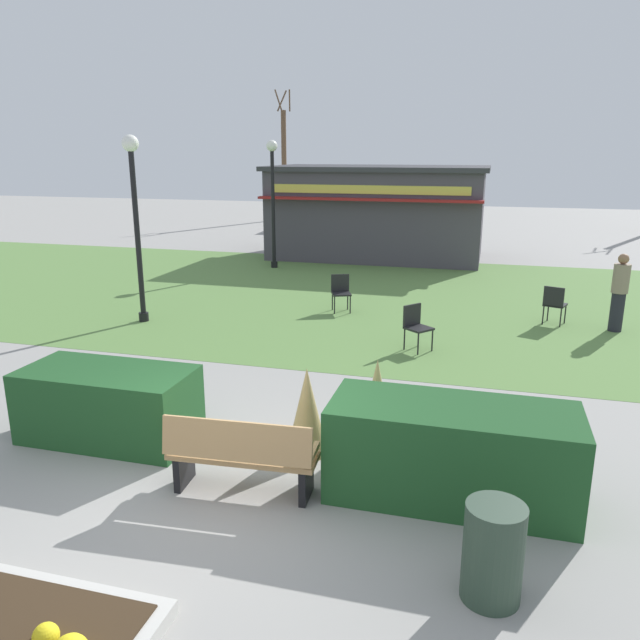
# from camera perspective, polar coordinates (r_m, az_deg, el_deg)

# --- Properties ---
(ground_plane) EXTENTS (80.00, 80.00, 0.00)m
(ground_plane) POSITION_cam_1_polar(r_m,az_deg,el_deg) (7.28, -9.58, -16.07)
(ground_plane) COLOR #999691
(lawn_patch) EXTENTS (36.00, 12.00, 0.01)m
(lawn_patch) POSITION_cam_1_polar(r_m,az_deg,el_deg) (16.53, 5.40, 2.12)
(lawn_patch) COLOR #5B8442
(lawn_patch) RESTS_ON ground_plane
(park_bench) EXTENTS (1.73, 0.63, 0.95)m
(park_bench) POSITION_cam_1_polar(r_m,az_deg,el_deg) (7.12, -7.29, -12.31)
(park_bench) COLOR tan
(park_bench) RESTS_ON ground_plane
(hedge_left) EXTENTS (2.29, 1.10, 0.97)m
(hedge_left) POSITION_cam_1_polar(r_m,az_deg,el_deg) (8.82, -18.95, -7.38)
(hedge_left) COLOR #1E4C23
(hedge_left) RESTS_ON ground_plane
(hedge_right) EXTENTS (2.71, 1.10, 1.09)m
(hedge_right) POSITION_cam_1_polar(r_m,az_deg,el_deg) (7.14, 12.07, -11.89)
(hedge_right) COLOR #1E4C23
(hedge_right) RESTS_ON ground_plane
(ornamental_grass_behind_left) EXTENTS (0.53, 0.53, 1.16)m
(ornamental_grass_behind_left) POSITION_cam_1_polar(r_m,az_deg,el_deg) (7.91, -1.20, -8.42)
(ornamental_grass_behind_left) COLOR tan
(ornamental_grass_behind_left) RESTS_ON ground_plane
(ornamental_grass_behind_right) EXTENTS (0.51, 0.51, 1.20)m
(ornamental_grass_behind_right) POSITION_cam_1_polar(r_m,az_deg,el_deg) (8.14, 5.26, -7.65)
(ornamental_grass_behind_right) COLOR tan
(ornamental_grass_behind_right) RESTS_ON ground_plane
(lamppost_mid) EXTENTS (0.36, 0.36, 4.11)m
(lamppost_mid) POSITION_cam_1_polar(r_m,az_deg,el_deg) (14.28, -16.73, 9.99)
(lamppost_mid) COLOR black
(lamppost_mid) RESTS_ON ground_plane
(lamppost_far) EXTENTS (0.36, 0.36, 4.11)m
(lamppost_far) POSITION_cam_1_polar(r_m,az_deg,el_deg) (20.48, -4.40, 12.02)
(lamppost_far) COLOR black
(lamppost_far) RESTS_ON ground_plane
(trash_bin) EXTENTS (0.52, 0.52, 0.90)m
(trash_bin) POSITION_cam_1_polar(r_m,az_deg,el_deg) (5.83, 15.71, -20.00)
(trash_bin) COLOR #2D4233
(trash_bin) RESTS_ON ground_plane
(food_kiosk) EXTENTS (7.70, 4.51, 3.26)m
(food_kiosk) POSITION_cam_1_polar(r_m,az_deg,el_deg) (22.85, 5.38, 9.95)
(food_kiosk) COLOR #47424C
(food_kiosk) RESTS_ON ground_plane
(cafe_chair_west) EXTENTS (0.62, 0.62, 0.89)m
(cafe_chair_west) POSITION_cam_1_polar(r_m,az_deg,el_deg) (12.14, 8.84, -0.32)
(cafe_chair_west) COLOR black
(cafe_chair_west) RESTS_ON ground_plane
(cafe_chair_east) EXTENTS (0.57, 0.57, 0.89)m
(cafe_chair_east) POSITION_cam_1_polar(r_m,az_deg,el_deg) (14.93, 1.93, 2.81)
(cafe_chair_east) COLOR black
(cafe_chair_east) RESTS_ON ground_plane
(cafe_chair_center) EXTENTS (0.56, 0.56, 0.89)m
(cafe_chair_center) POSITION_cam_1_polar(r_m,az_deg,el_deg) (14.66, 20.86, 1.56)
(cafe_chair_center) COLOR black
(cafe_chair_center) RESTS_ON ground_plane
(person_strolling) EXTENTS (0.34, 0.34, 1.69)m
(person_strolling) POSITION_cam_1_polar(r_m,az_deg,el_deg) (14.63, 25.95, 2.33)
(person_strolling) COLOR #23232D
(person_strolling) RESTS_ON ground_plane
(parked_car_west_slot) EXTENTS (4.30, 2.26, 1.20)m
(parked_car_west_slot) POSITION_cam_1_polar(r_m,az_deg,el_deg) (30.27, -0.12, 9.44)
(parked_car_west_slot) COLOR silver
(parked_car_west_slot) RESTS_ON ground_plane
(tree_left_bg) EXTENTS (0.91, 0.96, 6.99)m
(tree_left_bg) POSITION_cam_1_polar(r_m,az_deg,el_deg) (35.54, -3.34, 14.30)
(tree_left_bg) COLOR brown
(tree_left_bg) RESTS_ON ground_plane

